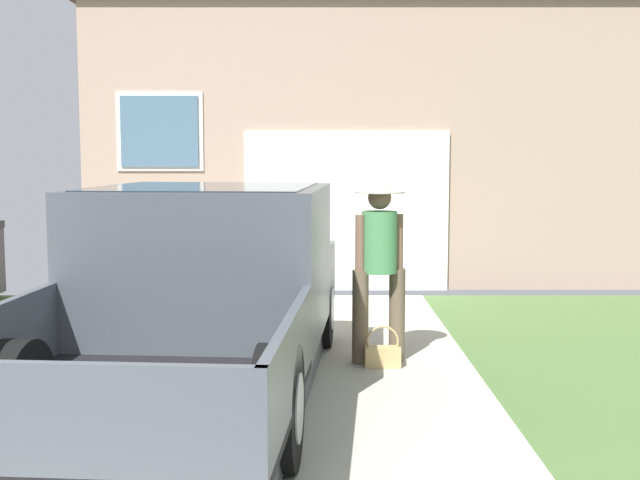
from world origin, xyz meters
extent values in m
cube|color=#B9B8A4|center=(0.00, 4.50, -0.03)|extent=(5.20, 9.00, 0.06)
cube|color=#464C53|center=(0.16, 3.96, 0.21)|extent=(2.19, 5.36, 0.42)
cube|color=#464C53|center=(0.21, 4.69, 1.05)|extent=(2.11, 2.25, 1.27)
cube|color=#1E2833|center=(0.21, 4.69, 1.43)|extent=(1.86, 2.07, 0.53)
cube|color=#464C53|center=(0.33, 6.15, 0.73)|extent=(2.01, 0.98, 0.62)
cube|color=black|center=(0.05, 2.49, 0.45)|extent=(2.12, 2.43, 0.06)
cube|color=#464C53|center=(0.99, 2.42, 0.72)|extent=(0.23, 2.29, 0.60)
cube|color=#464C53|center=(-0.04, 1.38, 0.72)|extent=(1.96, 0.21, 0.60)
cube|color=black|center=(-0.80, 5.51, 1.33)|extent=(0.11, 0.19, 0.20)
cylinder|color=black|center=(-0.53, 6.09, 0.40)|extent=(0.32, 0.82, 0.80)
cylinder|color=#9E9EA3|center=(-0.53, 6.09, 0.40)|extent=(0.31, 0.46, 0.44)
cylinder|color=black|center=(1.16, 5.97, 0.40)|extent=(0.32, 0.82, 0.80)
cylinder|color=#9E9EA3|center=(1.16, 5.97, 0.40)|extent=(0.31, 0.46, 0.44)
cylinder|color=black|center=(-0.78, 2.78, 0.40)|extent=(0.32, 0.82, 0.80)
cylinder|color=#9E9EA3|center=(-0.78, 2.78, 0.40)|extent=(0.31, 0.46, 0.44)
cylinder|color=black|center=(0.91, 2.66, 0.40)|extent=(0.32, 0.82, 0.80)
cylinder|color=#9E9EA3|center=(0.91, 2.66, 0.40)|extent=(0.31, 0.46, 0.44)
cylinder|color=brown|center=(1.91, 5.40, 0.44)|extent=(0.15, 0.15, 0.88)
cylinder|color=brown|center=(1.55, 5.29, 0.44)|extent=(0.15, 0.15, 0.88)
cylinder|color=#4C9356|center=(1.73, 5.35, 1.14)|extent=(0.33, 0.33, 0.58)
cylinder|color=brown|center=(1.91, 5.41, 1.09)|extent=(0.09, 0.09, 0.63)
cylinder|color=brown|center=(1.54, 5.29, 1.09)|extent=(0.09, 0.09, 0.63)
sphere|color=brown|center=(1.73, 5.35, 1.56)|extent=(0.22, 0.22, 0.22)
cylinder|color=#BCB2A3|center=(1.73, 5.35, 1.61)|extent=(0.47, 0.47, 0.01)
cone|color=#BCB2A3|center=(1.73, 5.35, 1.67)|extent=(0.23, 0.23, 0.12)
cube|color=tan|center=(1.75, 5.15, 0.09)|extent=(0.33, 0.16, 0.19)
torus|color=tan|center=(1.75, 5.15, 0.24)|extent=(0.30, 0.02, 0.30)
cube|color=tan|center=(2.05, 12.03, 2.08)|extent=(8.60, 5.14, 4.15)
cube|color=brown|center=(2.05, 12.03, 4.49)|extent=(8.95, 5.34, 0.68)
cube|color=white|center=(1.55, 9.43, 1.14)|extent=(2.92, 0.06, 2.28)
cube|color=slate|center=(-1.11, 9.43, 2.28)|extent=(1.10, 0.05, 1.00)
cube|color=silver|center=(-1.11, 9.45, 2.28)|extent=(1.23, 0.02, 1.12)
camera|label=1|loc=(1.17, -2.29, 1.97)|focal=46.03mm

